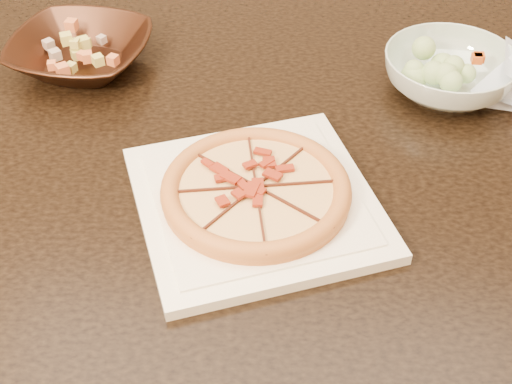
# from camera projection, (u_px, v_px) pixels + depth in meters

# --- Properties ---
(dining_table) EXTENTS (1.56, 1.05, 0.75)m
(dining_table) POSITION_uv_depth(u_px,v_px,m) (213.00, 178.00, 1.22)
(dining_table) COLOR black
(dining_table) RESTS_ON floor
(plate) EXTENTS (0.43, 0.43, 0.02)m
(plate) POSITION_uv_depth(u_px,v_px,m) (256.00, 202.00, 1.03)
(plate) COLOR white
(plate) RESTS_ON dining_table
(pizza) EXTENTS (0.27, 0.27, 0.03)m
(pizza) POSITION_uv_depth(u_px,v_px,m) (256.00, 190.00, 1.01)
(pizza) COLOR #B96725
(pizza) RESTS_ON plate
(bronze_bowl) EXTENTS (0.28, 0.28, 0.06)m
(bronze_bowl) POSITION_uv_depth(u_px,v_px,m) (81.00, 52.00, 1.29)
(bronze_bowl) COLOR #3B2115
(bronze_bowl) RESTS_ON dining_table
(mixed_dish) EXTENTS (0.11, 0.11, 0.03)m
(mixed_dish) POSITION_uv_depth(u_px,v_px,m) (76.00, 31.00, 1.26)
(mixed_dish) COLOR tan
(mixed_dish) RESTS_ON bronze_bowl
(salad_bowl) EXTENTS (0.29, 0.29, 0.07)m
(salad_bowl) POSITION_uv_depth(u_px,v_px,m) (449.00, 73.00, 1.23)
(salad_bowl) COLOR silver
(salad_bowl) RESTS_ON dining_table
(salad) EXTENTS (0.09, 0.12, 0.04)m
(salad) POSITION_uv_depth(u_px,v_px,m) (454.00, 46.00, 1.20)
(salad) COLOR #90B361
(salad) RESTS_ON salad_bowl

